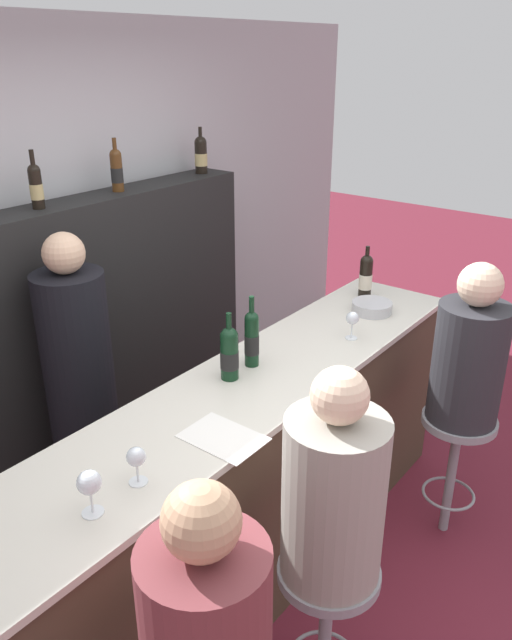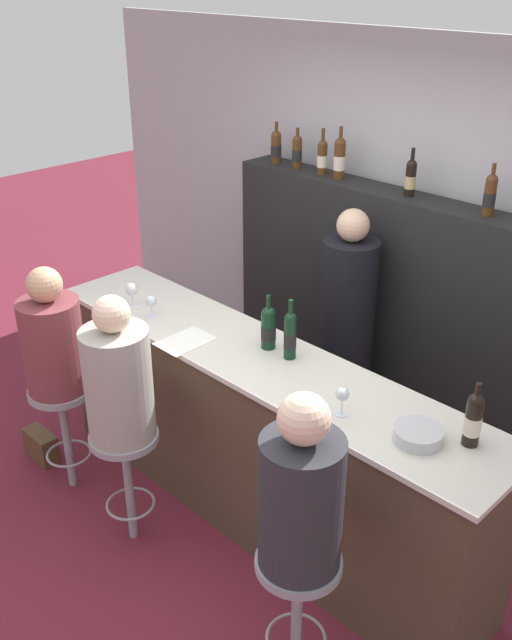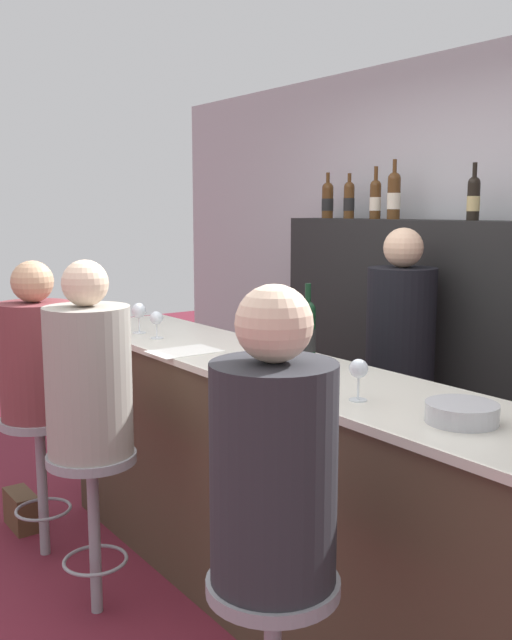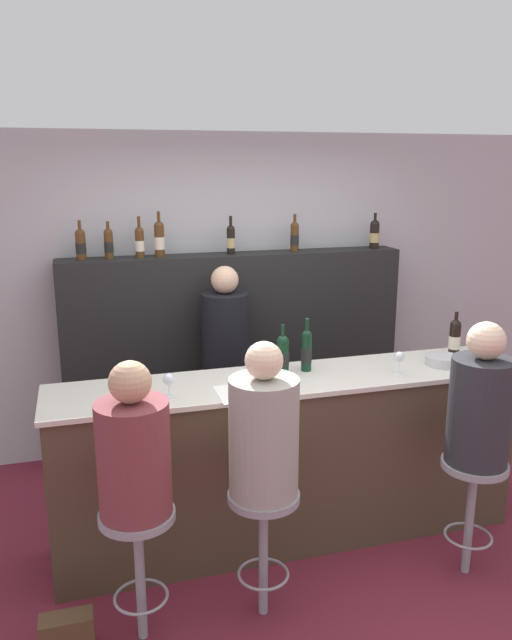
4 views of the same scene
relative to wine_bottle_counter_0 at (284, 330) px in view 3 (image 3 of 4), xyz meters
The scene contains 24 objects.
ground_plane 1.26m from the wine_bottle_counter_0, 87.13° to the right, with size 16.00×16.00×0.00m, color maroon.
wall_back 1.48m from the wine_bottle_counter_0, 89.28° to the left, with size 6.40×0.05×2.60m.
bar_counter 0.67m from the wine_bottle_counter_0, 79.51° to the right, with size 2.93×0.58×1.08m.
back_bar_cabinet 1.31m from the wine_bottle_counter_0, 89.15° to the left, with size 2.75×0.28×1.66m.
wine_bottle_counter_0 is the anchor object (origin of this frame).
wine_bottle_counter_1 0.16m from the wine_bottle_counter_0, ahead, with size 0.07×0.07×0.34m.
wine_bottle_backbar_0 1.80m from the wine_bottle_counter_0, 132.51° to the left, with size 0.08×0.08×0.29m.
wine_bottle_backbar_1 1.67m from the wine_bottle_counter_0, 127.11° to the left, with size 0.07×0.07×0.28m.
wine_bottle_backbar_2 1.56m from the wine_bottle_counter_0, 119.89° to the left, with size 0.07×0.07×0.31m.
wine_bottle_backbar_3 1.50m from the wine_bottle_counter_0, 114.53° to the left, with size 0.08×0.08×0.34m.
wine_bottle_backbar_4 1.38m from the wine_bottle_counter_0, 90.64° to the left, with size 0.07×0.07×0.30m.
wine_glass_0 0.96m from the wine_bottle_counter_0, 166.72° to the right, with size 0.08×0.08×0.16m.
wine_glass_1 0.77m from the wine_bottle_counter_0, 163.48° to the right, with size 0.07×0.07×0.14m.
wine_glass_2 0.72m from the wine_bottle_counter_0, 17.78° to the right, with size 0.06×0.06×0.14m.
metal_bowl 1.06m from the wine_bottle_counter_0, ahead, with size 0.22×0.22×0.06m.
tasting_menu 0.48m from the wine_bottle_counter_0, 143.23° to the right, with size 0.21×0.30×0.00m.
bar_stool_left 1.40m from the wine_bottle_counter_0, 143.06° to the right, with size 0.37×0.37×0.71m.
guest_seated_left 1.25m from the wine_bottle_counter_0, 143.06° to the right, with size 0.35×0.35×0.77m.
bar_stool_middle 1.05m from the wine_bottle_counter_0, 114.99° to the right, with size 0.37×0.37×0.71m.
guest_seated_middle 0.83m from the wine_bottle_counter_0, 114.99° to the right, with size 0.35×0.35×0.81m.
bar_stool_right 1.34m from the wine_bottle_counter_0, 39.38° to the right, with size 0.37×0.37×0.71m.
guest_seated_right 1.18m from the wine_bottle_counter_0, 39.38° to the right, with size 0.35×0.35×0.82m.
bartender 1.02m from the wine_bottle_counter_0, 99.73° to the left, with size 0.36×0.36×1.62m.
handbag 1.90m from the wine_bottle_counter_0, 151.26° to the right, with size 0.26×0.12×0.20m.
Camera 3 is at (2.34, -1.48, 1.72)m, focal length 40.00 mm.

